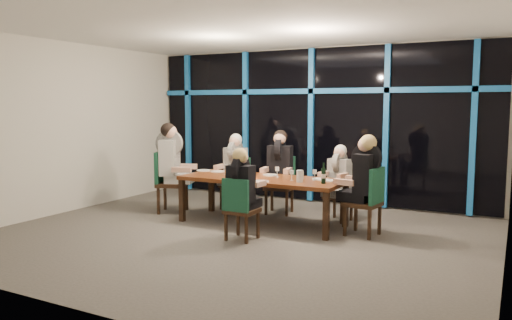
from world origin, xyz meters
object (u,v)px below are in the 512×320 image
Objects in this scene: chair_end_left at (167,178)px; chair_near_mid at (239,206)px; dining_table at (262,182)px; diner_far_right at (339,171)px; chair_far_mid at (281,181)px; diner_end_right at (364,170)px; chair_end_right at (369,198)px; diner_end_left at (172,155)px; diner_near_mid at (242,180)px; water_pitcher at (300,176)px; wine_bottle at (323,176)px; diner_far_left at (234,160)px; chair_far_left at (237,180)px; chair_far_right at (341,192)px; diner_far_mid at (279,160)px.

chair_end_left is 2.32m from chair_near_mid.
diner_far_right reaches higher than dining_table.
chair_far_mid is at bearing -84.55° from chair_end_left.
chair_end_left is (-1.89, 0.01, -0.08)m from dining_table.
diner_far_right is at bearing -131.63° from diner_end_right.
diner_far_right is 0.85× the size of diner_end_right.
chair_end_right is 1.03× the size of diner_end_right.
chair_end_right is at bearing -143.26° from chair_near_mid.
chair_end_left is 1.03× the size of diner_end_left.
diner_far_right is at bearing -16.73° from chair_far_mid.
diner_end_left is (-2.81, -0.74, 0.21)m from diner_far_right.
diner_near_mid is 0.97m from water_pitcher.
diner_near_mid reaches higher than wine_bottle.
chair_end_left is at bearing -162.84° from chair_far_mid.
diner_far_left is (-0.88, -0.11, 0.34)m from chair_far_mid.
diner_near_mid is at bearing -130.85° from water_pitcher.
diner_far_left is 1.10× the size of diner_far_right.
diner_end_right is (1.44, 1.10, 0.46)m from chair_near_mid.
diner_far_right is 2.91m from diner_end_left.
water_pitcher is at bearing -115.10° from chair_end_left.
chair_end_left is at bearing 177.51° from wine_bottle.
diner_far_left is 1.13m from diner_end_left.
chair_end_left is 3.59m from chair_end_right.
diner_end_left reaches higher than dining_table.
wine_bottle is (2.96, -0.13, 0.27)m from chair_end_left.
chair_far_mid reaches higher than chair_far_left.
chair_far_right is 4.74× the size of water_pitcher.
diner_far_mid is 1.28m from water_pitcher.
chair_far_mid is at bearing 3.04° from chair_far_left.
wine_bottle is at bearing -75.04° from chair_far_right.
wine_bottle is at bearing -51.19° from chair_far_mid.
chair_end_right is at bearing -35.33° from chair_far_mid.
chair_far_left is at bearing 90.00° from diner_far_left.
diner_end_left is at bearing 176.77° from wine_bottle.
diner_far_right is at bearing 37.83° from dining_table.
chair_end_right is 0.96× the size of diner_end_left.
chair_far_left is 1.13× the size of diner_far_right.
diner_far_mid is 1.50m from wine_bottle.
diner_end_left is at bearing -82.08° from chair_end_right.
diner_end_right is at bearing -36.11° from chair_far_mid.
wine_bottle is (-0.55, -0.18, -0.09)m from diner_end_right.
chair_far_mid is 1.09× the size of diner_far_left.
diner_far_left is at bearing -166.91° from chair_far_right.
diner_far_mid is at bearing -167.22° from chair_far_right.
wine_bottle reaches higher than chair_far_mid.
chair_near_mid is 2.87× the size of wine_bottle.
diner_end_right is 0.58m from wine_bottle.
diner_far_left is 0.89m from diner_far_mid.
chair_end_right is (1.71, 0.05, -0.12)m from dining_table.
diner_far_right is at bearing -1.96° from chair_far_left.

